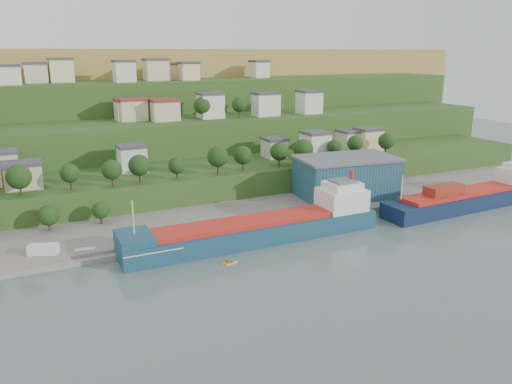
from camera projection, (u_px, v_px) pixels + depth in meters
ground at (279, 254)px, 119.34m from camera, size 500.00×500.00×0.00m
quay at (294, 211)px, 151.94m from camera, size 220.00×26.00×4.00m
pebble_beach at (26, 260)px, 115.71m from camera, size 40.00×18.00×2.40m
hillside at (131, 142)px, 265.94m from camera, size 360.00×210.75×96.00m
cargo_ship_near at (263, 229)px, 127.78m from camera, size 68.44×11.11×17.59m
cargo_ship_far at (472, 199)px, 155.25m from camera, size 61.55×12.43×16.63m
warehouse at (346, 176)px, 158.75m from camera, size 33.00×22.48×12.80m
caravan at (44, 251)px, 114.14m from camera, size 7.11×4.95×3.06m
dinghy at (85, 251)px, 117.12m from camera, size 4.77×2.34×0.92m
kayak_orange at (227, 262)px, 114.18m from camera, size 3.26×0.94×0.80m
kayak_yellow at (232, 263)px, 113.84m from camera, size 3.18×1.07×0.78m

